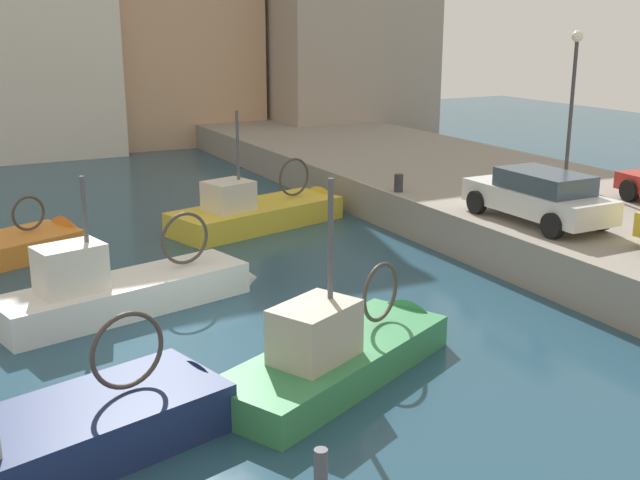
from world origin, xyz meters
The scene contains 8 objects.
water_surface centered at (0.00, 0.00, 0.00)m, with size 80.00×80.00×0.00m, color navy.
fishing_boat_white centered at (-1.75, 2.81, 0.13)m, with size 6.66×2.98×3.93m.
fishing_boat_navy centered at (-4.63, -3.21, 0.10)m, with size 7.11×3.53×4.44m.
fishing_boat_yellow centered at (3.89, 8.41, 0.11)m, with size 6.73×3.55×4.64m.
fishing_boat_green centered at (0.87, -2.35, 0.15)m, with size 6.12×4.08×4.55m.
parked_car_white centered at (8.53, 1.12, 1.91)m, with size 1.87×4.28×1.37m.
mooring_bollard_north centered at (7.35, 6.00, 1.48)m, with size 0.28×0.28×0.55m, color #2D2D33.
quay_streetlamp centered at (13.00, 4.71, 4.45)m, with size 0.36×0.36×4.83m.
Camera 1 is at (-5.79, -14.13, 6.35)m, focal length 44.18 mm.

